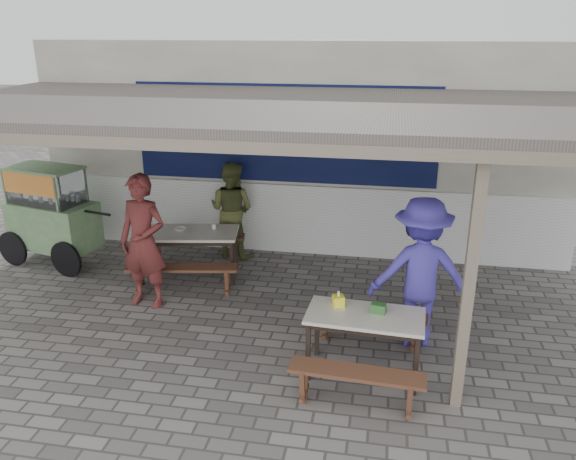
% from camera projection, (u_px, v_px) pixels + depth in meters
% --- Properties ---
extents(ground, '(60.00, 60.00, 0.00)m').
position_uv_depth(ground, '(255.00, 338.00, 7.07)').
color(ground, slate).
rests_on(ground, ground).
extents(back_wall, '(9.00, 1.28, 3.50)m').
position_uv_depth(back_wall, '(301.00, 147.00, 9.80)').
color(back_wall, beige).
rests_on(back_wall, ground).
extents(warung_roof, '(9.00, 4.21, 2.81)m').
position_uv_depth(warung_roof, '(269.00, 110.00, 6.98)').
color(warung_roof, '#5A514D').
rests_on(warung_roof, ground).
extents(table_left, '(1.60, 0.98, 0.75)m').
position_uv_depth(table_left, '(189.00, 236.00, 8.60)').
color(table_left, silver).
rests_on(table_left, ground).
extents(bench_left_street, '(1.62, 0.55, 0.45)m').
position_uv_depth(bench_left_street, '(182.00, 273.00, 8.11)').
color(bench_left_street, brown).
rests_on(bench_left_street, ground).
extents(bench_left_wall, '(1.62, 0.55, 0.45)m').
position_uv_depth(bench_left_wall, '(196.00, 242.00, 9.31)').
color(bench_left_wall, brown).
rests_on(bench_left_wall, ground).
extents(table_right, '(1.31, 0.72, 0.75)m').
position_uv_depth(table_right, '(365.00, 321.00, 6.12)').
color(table_right, silver).
rests_on(table_right, ground).
extents(bench_right_street, '(1.39, 0.36, 0.45)m').
position_uv_depth(bench_right_street, '(356.00, 381.00, 5.65)').
color(bench_right_street, brown).
rests_on(bench_right_street, ground).
extents(bench_right_wall, '(1.39, 0.36, 0.45)m').
position_uv_depth(bench_right_wall, '(370.00, 320.00, 6.83)').
color(bench_right_wall, brown).
rests_on(bench_right_wall, ground).
extents(vendor_cart, '(2.09, 1.11, 1.62)m').
position_uv_depth(vendor_cart, '(51.00, 212.00, 9.08)').
color(vendor_cart, '#7D9F6A').
rests_on(vendor_cart, ground).
extents(patron_street_side, '(0.74, 0.54, 1.88)m').
position_uv_depth(patron_street_side, '(143.00, 242.00, 7.65)').
color(patron_street_side, maroon).
rests_on(patron_street_side, ground).
extents(patron_wall_side, '(0.92, 0.79, 1.63)m').
position_uv_depth(patron_wall_side, '(232.00, 210.00, 9.39)').
color(patron_wall_side, '#555C2E').
rests_on(patron_wall_side, ground).
extents(patron_right_table, '(1.28, 0.84, 1.86)m').
position_uv_depth(patron_right_table, '(420.00, 272.00, 6.71)').
color(patron_right_table, '#473CB5').
rests_on(patron_right_table, ground).
extents(tissue_box, '(0.15, 0.15, 0.12)m').
position_uv_depth(tissue_box, '(338.00, 301.00, 6.26)').
color(tissue_box, yellow).
rests_on(tissue_box, table_right).
extents(donation_box, '(0.17, 0.13, 0.11)m').
position_uv_depth(donation_box, '(378.00, 308.00, 6.12)').
color(donation_box, '#30672E').
rests_on(donation_box, table_right).
extents(condiment_jar, '(0.07, 0.07, 0.08)m').
position_uv_depth(condiment_jar, '(214.00, 226.00, 8.69)').
color(condiment_jar, silver).
rests_on(condiment_jar, table_left).
extents(condiment_bowl, '(0.21, 0.21, 0.04)m').
position_uv_depth(condiment_bowl, '(180.00, 229.00, 8.63)').
color(condiment_bowl, silver).
rests_on(condiment_bowl, table_left).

